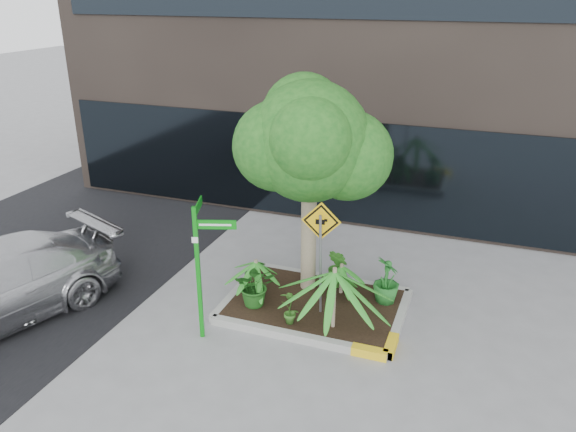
% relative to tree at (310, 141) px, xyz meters
% --- Properties ---
extents(ground, '(80.00, 80.00, 0.00)m').
position_rel_tree_xyz_m(ground, '(0.11, -0.84, -3.11)').
color(ground, gray).
rests_on(ground, ground).
extents(asphalt_road, '(7.00, 80.00, 0.01)m').
position_rel_tree_xyz_m(asphalt_road, '(-6.39, -0.84, -3.10)').
color(asphalt_road, black).
rests_on(asphalt_road, ground).
extents(planter, '(3.35, 2.36, 0.15)m').
position_rel_tree_xyz_m(planter, '(0.34, -0.56, -3.01)').
color(planter, '#9E9E99').
rests_on(planter, ground).
extents(tree, '(2.84, 2.52, 4.26)m').
position_rel_tree_xyz_m(tree, '(0.00, 0.00, 0.00)').
color(tree, gray).
rests_on(tree, ground).
extents(palm_front, '(1.29, 1.29, 1.44)m').
position_rel_tree_xyz_m(palm_front, '(0.86, -1.20, -1.88)').
color(palm_front, gray).
rests_on(palm_front, ground).
extents(palm_left, '(0.81, 0.81, 0.90)m').
position_rel_tree_xyz_m(palm_left, '(-0.85, -0.60, -2.29)').
color(palm_left, gray).
rests_on(palm_left, ground).
extents(palm_back, '(0.70, 0.70, 0.77)m').
position_rel_tree_xyz_m(palm_back, '(0.68, -0.01, -2.38)').
color(palm_back, gray).
rests_on(palm_back, ground).
extents(shrub_a, '(0.98, 0.98, 0.83)m').
position_rel_tree_xyz_m(shrub_a, '(-0.70, -1.00, -2.54)').
color(shrub_a, '#1B5217').
rests_on(shrub_a, planter).
extents(shrub_b, '(0.68, 0.68, 0.89)m').
position_rel_tree_xyz_m(shrub_b, '(1.56, -0.04, -2.51)').
color(shrub_b, '#1F6823').
rests_on(shrub_b, planter).
extents(shrub_c, '(0.41, 0.41, 0.68)m').
position_rel_tree_xyz_m(shrub_c, '(0.13, -1.37, -2.62)').
color(shrub_c, '#31671F').
rests_on(shrub_c, planter).
extents(shrub_d, '(0.65, 0.65, 0.84)m').
position_rel_tree_xyz_m(shrub_d, '(0.56, 0.20, -2.54)').
color(shrub_d, '#2A651D').
rests_on(shrub_d, planter).
extents(street_sign_post, '(0.86, 0.70, 2.44)m').
position_rel_tree_xyz_m(street_sign_post, '(-1.23, -2.01, -1.60)').
color(street_sign_post, '#0C8914').
rests_on(street_sign_post, ground).
extents(cattle_sign, '(0.68, 0.33, 2.21)m').
position_rel_tree_xyz_m(cattle_sign, '(0.53, -0.98, -1.46)').
color(cattle_sign, slate).
rests_on(cattle_sign, ground).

